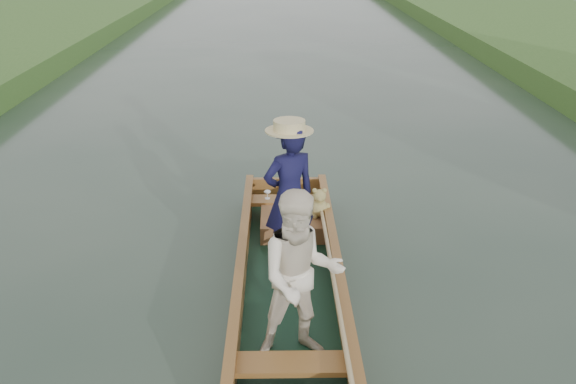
{
  "coord_description": "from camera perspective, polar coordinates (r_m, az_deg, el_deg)",
  "views": [
    {
      "loc": [
        -0.11,
        -5.99,
        3.64
      ],
      "look_at": [
        0.0,
        0.6,
        0.95
      ],
      "focal_mm": 40.0,
      "sensor_mm": 36.0,
      "label": 1
    }
  ],
  "objects": [
    {
      "name": "ground",
      "position": [
        7.01,
        0.08,
        -9.08
      ],
      "size": [
        120.0,
        120.0,
        0.0
      ],
      "primitive_type": "plane",
      "color": "#283D30",
      "rests_on": "ground"
    },
    {
      "name": "punt",
      "position": [
        6.6,
        0.47,
        -5.58
      ],
      "size": [
        1.12,
        5.0,
        1.77
      ],
      "color": "#13311F",
      "rests_on": "ground"
    },
    {
      "name": "trees_far",
      "position": [
        10.53,
        8.08,
        15.24
      ],
      "size": [
        21.35,
        4.15,
        4.38
      ],
      "color": "#47331E",
      "rests_on": "ground"
    }
  ]
}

